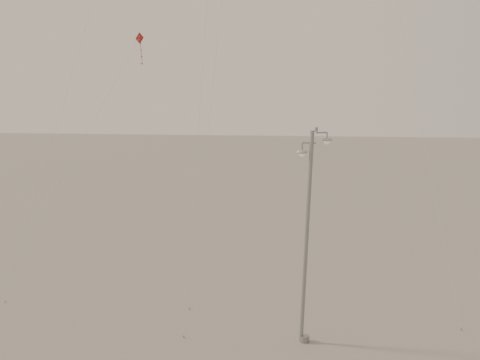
{
  "coord_description": "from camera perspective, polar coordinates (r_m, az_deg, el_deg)",
  "views": [
    {
      "loc": [
        1.73,
        -27.74,
        13.19
      ],
      "look_at": [
        -1.02,
        5.0,
        6.94
      ],
      "focal_mm": 50.0,
      "sensor_mm": 36.0,
      "label": 1
    }
  ],
  "objects": [
    {
      "name": "street_lamp",
      "position": [
        30.28,
        5.83,
        -4.32
      ],
      "size": [
        1.6,
        0.64,
        10.01
      ],
      "color": "#95989D",
      "rests_on": "ground"
    },
    {
      "name": "kite_3",
      "position": [
        35.86,
        -11.7,
        6.05
      ],
      "size": [
        5.54,
        13.34,
        14.33
      ],
      "rotation": [
        0.0,
        0.0,
        -0.31
      ],
      "color": "maroon",
      "rests_on": "ground"
    },
    {
      "name": "kite_4",
      "position": [
        37.99,
        13.21,
        14.68
      ],
      "size": [
        3.84,
        8.47,
        20.59
      ],
      "rotation": [
        0.0,
        0.0,
        2.08
      ],
      "color": "#322C2A",
      "rests_on": "ground"
    },
    {
      "name": "ground",
      "position": [
        30.76,
        1.15,
        -14.61
      ],
      "size": [
        160.0,
        160.0,
        0.0
      ],
      "primitive_type": "plane",
      "color": "gray",
      "rests_on": "ground"
    }
  ]
}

